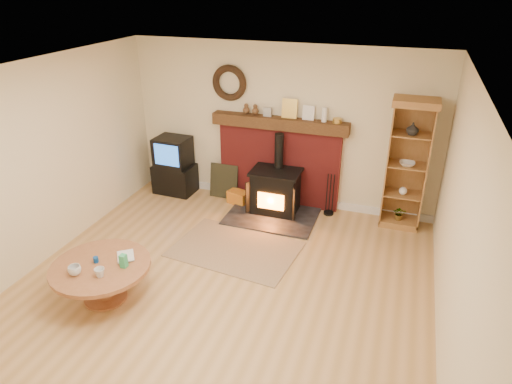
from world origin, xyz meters
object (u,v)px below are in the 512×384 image
(wood_stove, at_px, (275,193))
(coffee_table, at_px, (101,272))
(tv_unit, at_px, (174,166))
(curio_cabinet, at_px, (407,164))

(wood_stove, bearing_deg, coffee_table, -115.10)
(tv_unit, relative_size, coffee_table, 0.88)
(wood_stove, distance_m, curio_cabinet, 2.04)
(wood_stove, bearing_deg, tv_unit, 174.12)
(tv_unit, xyz_separation_m, curio_cabinet, (3.82, 0.09, 0.50))
(wood_stove, relative_size, coffee_table, 1.22)
(wood_stove, height_order, coffee_table, wood_stove)
(curio_cabinet, bearing_deg, coffee_table, -136.68)
(curio_cabinet, bearing_deg, tv_unit, -178.70)
(wood_stove, bearing_deg, curio_cabinet, 8.34)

